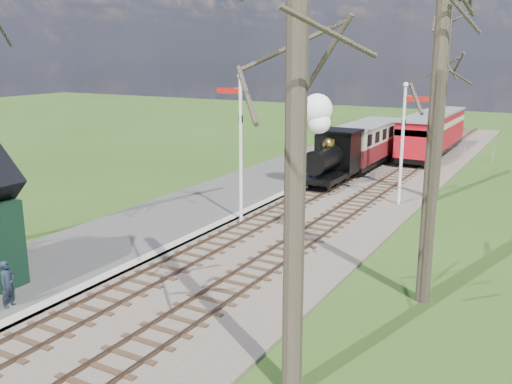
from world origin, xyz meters
TOP-DOWN VIEW (x-y plane):
  - distant_hills at (1.40, 64.38)m, footprint 114.40×48.00m
  - ballast_bed at (1.30, 22.00)m, footprint 8.00×60.00m
  - track_near at (0.00, 22.00)m, footprint 1.60×60.00m
  - track_far at (2.60, 22.00)m, footprint 1.60×60.00m
  - platform at (-3.50, 14.00)m, footprint 5.00×44.00m
  - coping_strip at (-1.20, 14.00)m, footprint 0.40×44.00m
  - semaphore_near at (-0.77, 16.00)m, footprint 1.22×0.24m
  - semaphore_far at (4.37, 22.00)m, footprint 1.22×0.24m
  - bare_trees at (1.33, 10.10)m, footprint 15.51×22.39m
  - fence_line at (0.30, 36.00)m, footprint 12.60×0.08m
  - locomotive at (-0.01, 23.91)m, footprint 1.94×4.52m
  - coach at (0.00, 29.97)m, footprint 2.26×7.75m
  - red_carriage_a at (2.60, 33.25)m, footprint 2.30×5.69m
  - red_carriage_b at (2.60, 38.75)m, footprint 2.30×5.69m
  - person at (-1.92, 5.60)m, footprint 0.41×0.54m

SIDE VIEW (x-z plane):
  - distant_hills at x=1.40m, z-range -27.22..-5.20m
  - ballast_bed at x=1.30m, z-range 0.00..0.10m
  - track_near at x=0.00m, z-range 0.02..0.17m
  - track_far at x=2.60m, z-range 0.02..0.17m
  - platform at x=-3.50m, z-range 0.00..0.20m
  - coping_strip at x=-1.20m, z-range 0.00..0.21m
  - fence_line at x=0.30m, z-range 0.05..1.05m
  - person at x=-1.92m, z-range 0.20..1.53m
  - coach at x=0.00m, z-range 0.43..2.81m
  - red_carriage_a at x=2.60m, z-range 0.44..2.85m
  - red_carriage_b at x=2.60m, z-range 0.44..2.85m
  - locomotive at x=-0.01m, z-range -0.20..4.64m
  - semaphore_far at x=4.37m, z-range 0.49..6.21m
  - semaphore_near at x=-0.77m, z-range 0.51..6.73m
  - bare_trees at x=1.33m, z-range -0.79..11.21m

